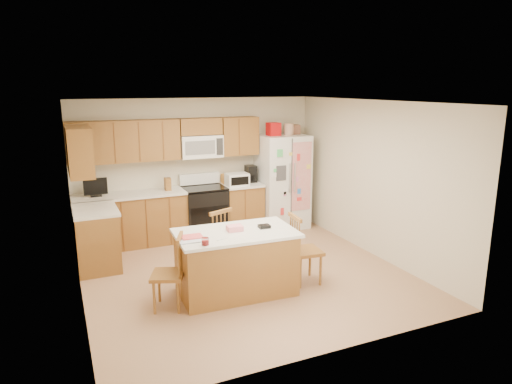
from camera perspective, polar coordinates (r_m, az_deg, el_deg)
name	(u,v)px	position (r m, az deg, el deg)	size (l,w,h in m)	color
ground	(245,274)	(6.86, -1.44, -10.16)	(4.50, 4.50, 0.00)	#A87858
room_shell	(244,178)	(6.43, -1.52, 1.71)	(4.60, 4.60, 2.52)	beige
cabinetry	(151,194)	(7.96, -13.01, -0.26)	(3.36, 1.56, 2.15)	olive
stove	(204,211)	(8.43, -6.49, -2.34)	(0.76, 0.65, 1.13)	black
refrigerator	(282,180)	(8.85, 3.31, 1.45)	(0.90, 0.79, 2.04)	white
island	(236,262)	(6.13, -2.52, -8.72)	(1.60, 0.98, 0.95)	olive
windsor_chair_left	(170,274)	(5.82, -10.74, -10.05)	(0.51, 0.52, 0.95)	olive
windsor_chair_back	(215,242)	(6.78, -5.15, -6.27)	(0.54, 0.53, 0.99)	olive
windsor_chair_right	(304,251)	(6.46, 6.02, -7.30)	(0.45, 0.46, 0.99)	olive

